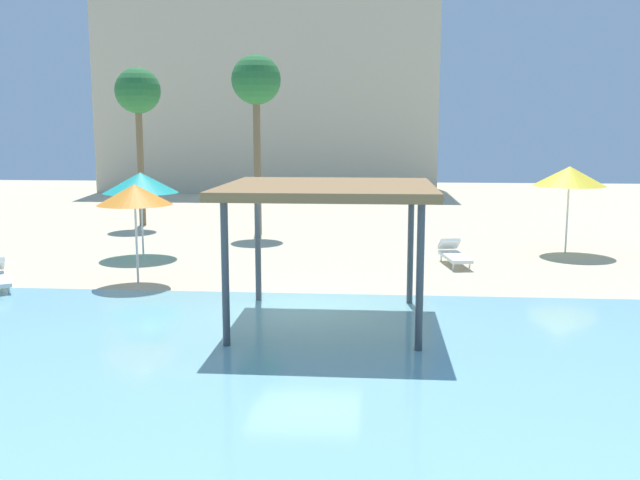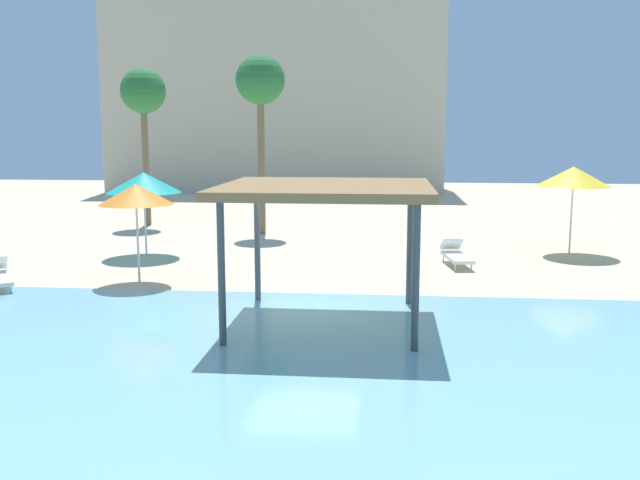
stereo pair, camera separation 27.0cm
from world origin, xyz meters
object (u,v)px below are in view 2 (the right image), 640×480
object	(u,v)px
lounge_chair_2	(456,254)
beach_umbrella_yellow_4	(573,176)
beach_umbrella_orange_1	(136,194)
shade_pavilion	(326,193)
palm_tree_1	(143,95)
beach_umbrella_teal_3	(144,183)
palm_tree_0	(260,85)

from	to	relation	value
lounge_chair_2	beach_umbrella_yellow_4	bearing A→B (deg)	111.62
beach_umbrella_orange_1	beach_umbrella_yellow_4	world-z (taller)	beach_umbrella_yellow_4
shade_pavilion	palm_tree_1	bearing A→B (deg)	121.42
shade_pavilion	beach_umbrella_teal_3	world-z (taller)	shade_pavilion
lounge_chair_2	shade_pavilion	bearing A→B (deg)	-34.89
shade_pavilion	beach_umbrella_yellow_4	distance (m)	11.64
lounge_chair_2	beach_umbrella_orange_1	bearing A→B (deg)	-77.90
beach_umbrella_yellow_4	lounge_chair_2	world-z (taller)	beach_umbrella_yellow_4
palm_tree_0	palm_tree_1	bearing A→B (deg)	159.25
palm_tree_0	palm_tree_1	xyz separation A→B (m)	(-5.36, 2.03, -0.26)
shade_pavilion	beach_umbrella_orange_1	xyz separation A→B (m)	(-5.32, 3.50, -0.39)
beach_umbrella_orange_1	beach_umbrella_teal_3	size ratio (longest dim) A/B	0.97
beach_umbrella_orange_1	palm_tree_1	size ratio (longest dim) A/B	0.40
palm_tree_0	beach_umbrella_yellow_4	bearing A→B (deg)	-18.44
shade_pavilion	palm_tree_0	size ratio (longest dim) A/B	0.62
beach_umbrella_teal_3	shade_pavilion	bearing A→B (deg)	-48.92
beach_umbrella_orange_1	palm_tree_1	bearing A→B (deg)	108.22
beach_umbrella_orange_1	lounge_chair_2	distance (m)	9.48
shade_pavilion	palm_tree_0	xyz separation A→B (m)	(-3.66, 12.74, 3.01)
palm_tree_0	beach_umbrella_teal_3	bearing A→B (deg)	-118.68
beach_umbrella_yellow_4	palm_tree_0	world-z (taller)	palm_tree_0
beach_umbrella_teal_3	beach_umbrella_yellow_4	bearing A→B (deg)	6.67
shade_pavilion	beach_umbrella_yellow_4	size ratio (longest dim) A/B	1.48
beach_umbrella_orange_1	palm_tree_0	size ratio (longest dim) A/B	0.38
beach_umbrella_yellow_4	lounge_chair_2	size ratio (longest dim) A/B	1.46
beach_umbrella_orange_1	beach_umbrella_teal_3	bearing A→B (deg)	106.93
shade_pavilion	beach_umbrella_yellow_4	bearing A→B (deg)	51.49
beach_umbrella_teal_3	lounge_chair_2	world-z (taller)	beach_umbrella_teal_3
beach_umbrella_teal_3	palm_tree_0	world-z (taller)	palm_tree_0
palm_tree_0	beach_umbrella_orange_1	bearing A→B (deg)	-100.17
beach_umbrella_teal_3	palm_tree_1	world-z (taller)	palm_tree_1
beach_umbrella_teal_3	lounge_chair_2	bearing A→B (deg)	-3.97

